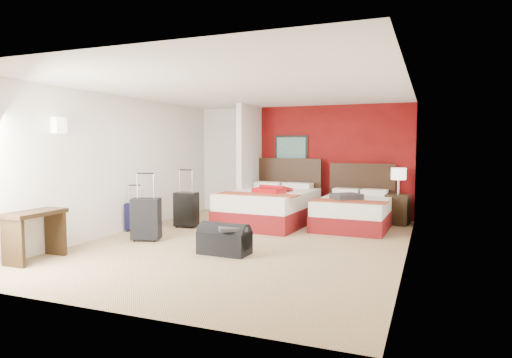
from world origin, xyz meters
The scene contains 17 objects.
ground centered at (0.00, 0.00, 0.00)m, with size 6.50×6.50×0.00m, color tan.
room_walls centered at (-1.40, 1.42, 1.26)m, with size 5.02×6.52×2.50m.
red_accent_panel centered at (0.75, 3.23, 1.25)m, with size 3.50×0.04×2.50m, color maroon.
partition_wall centered at (-1.00, 2.61, 1.25)m, with size 0.12×1.20×2.50m, color silver.
entry_door centered at (-1.75, 3.20, 1.02)m, with size 0.82×0.06×2.05m, color silver.
bed_left centered at (-0.25, 1.88, 0.33)m, with size 1.55×2.22×0.67m, color silver.
bed_right centered at (1.42, 2.11, 0.28)m, with size 1.33×1.90×0.57m, color white.
red_suitcase_open centered at (-0.15, 1.78, 0.72)m, with size 0.59×0.81×0.10m, color #AC0E12.
jacket_bundle centered at (1.32, 1.81, 0.63)m, with size 0.51×0.41×0.12m, color #39383E.
nightstand centered at (2.19, 2.79, 0.31)m, with size 0.44×0.44×0.62m, color black.
table_lamp centered at (2.19, 2.79, 0.88)m, with size 0.30×0.30×0.54m, color white.
suitcase_black centered at (-1.65, 0.92, 0.33)m, with size 0.44×0.27×0.66m, color black.
suitcase_charcoal centered at (-1.64, -0.41, 0.34)m, with size 0.46×0.29×0.68m, color black.
suitcase_navy centered at (-2.34, 0.23, 0.25)m, with size 0.36×0.22×0.49m, color black.
duffel_bag centered at (-0.01, -0.77, 0.19)m, with size 0.74×0.40×0.38m, color black.
jacket_draped centered at (0.14, -0.82, 0.40)m, with size 0.40×0.34×0.05m, color #35363A.
desk centered at (-2.28, -2.08, 0.35)m, with size 0.42×0.83×0.70m, color black.
Camera 1 is at (2.80, -6.57, 1.59)m, focal length 31.01 mm.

